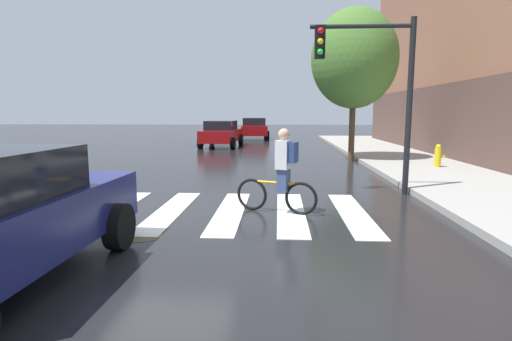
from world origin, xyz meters
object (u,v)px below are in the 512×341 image
object	(u,v)px
manhole_cover	(142,236)
sedan_mid	(221,133)
sedan_far	(254,128)
traffic_light_near	(375,76)
cyclist	(282,171)
fire_hydrant	(438,156)
street_tree_near	(354,59)

from	to	relation	value
manhole_cover	sedan_mid	size ratio (longest dim) A/B	0.14
sedan_far	traffic_light_near	distance (m)	21.12
cyclist	traffic_light_near	distance (m)	3.64
manhole_cover	cyclist	world-z (taller)	cyclist
sedan_mid	traffic_light_near	xyz separation A→B (m)	(5.65, -13.58, 2.07)
fire_hydrant	street_tree_near	size ratio (longest dim) A/B	0.13
sedan_mid	cyclist	distance (m)	16.01
traffic_light_near	fire_hydrant	distance (m)	5.65
manhole_cover	street_tree_near	bearing A→B (deg)	63.63
cyclist	street_tree_near	distance (m)	9.87
traffic_light_near	cyclist	bearing A→B (deg)	-137.10
traffic_light_near	fire_hydrant	bearing A→B (deg)	52.12
street_tree_near	fire_hydrant	bearing A→B (deg)	-47.92
sedan_far	fire_hydrant	xyz separation A→B (m)	(7.34, -16.54, -0.30)
manhole_cover	traffic_light_near	world-z (taller)	traffic_light_near
cyclist	fire_hydrant	bearing A→B (deg)	48.71
fire_hydrant	street_tree_near	distance (m)	5.13
sedan_far	fire_hydrant	bearing A→B (deg)	-66.07
sedan_far	cyclist	size ratio (longest dim) A/B	2.83
manhole_cover	sedan_mid	distance (m)	17.35
manhole_cover	street_tree_near	distance (m)	12.43
manhole_cover	sedan_far	bearing A→B (deg)	89.24
traffic_light_near	sedan_mid	bearing A→B (deg)	112.59
sedan_mid	street_tree_near	size ratio (longest dim) A/B	0.74
traffic_light_near	fire_hydrant	size ratio (longest dim) A/B	5.38
manhole_cover	fire_hydrant	distance (m)	10.93
sedan_mid	cyclist	world-z (taller)	cyclist
manhole_cover	sedan_far	world-z (taller)	sedan_far
sedan_mid	sedan_far	bearing A→B (deg)	78.17
manhole_cover	cyclist	xyz separation A→B (m)	(2.28, 1.66, 0.84)
cyclist	fire_hydrant	world-z (taller)	cyclist
sedan_mid	sedan_far	size ratio (longest dim) A/B	0.95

